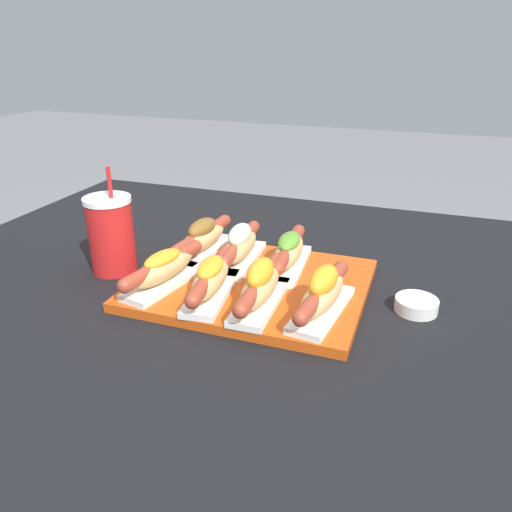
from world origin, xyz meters
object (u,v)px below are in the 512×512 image
sauce_bowl (416,304)px  drink_cup (111,234)px  hot_dog_3 (323,293)px  hot_dog_1 (211,278)px  hot_dog_0 (163,269)px  hot_dog_4 (203,238)px  hot_dog_5 (240,246)px  serving_tray (252,284)px  hot_dog_2 (260,286)px  hot_dog_6 (289,252)px

sauce_bowl → drink_cup: (-0.59, -0.03, 0.06)m
hot_dog_3 → hot_dog_1: bearing=-178.2°
hot_dog_0 → drink_cup: drink_cup is taller
hot_dog_4 → hot_dog_5: bearing=-9.2°
hot_dog_0 → sauce_bowl: size_ratio=2.96×
hot_dog_4 → hot_dog_5: size_ratio=1.00×
serving_tray → hot_dog_0: (-0.14, -0.07, 0.04)m
hot_dog_1 → drink_cup: (-0.24, 0.06, 0.03)m
serving_tray → hot_dog_5: hot_dog_5 is taller
hot_dog_1 → hot_dog_4: bearing=119.6°
drink_cup → hot_dog_2: bearing=-11.0°
hot_dog_0 → hot_dog_6: (0.19, 0.15, 0.00)m
hot_dog_3 → hot_dog_6: 0.18m
hot_dog_0 → hot_dog_1: 0.10m
hot_dog_2 → hot_dog_3: size_ratio=1.01×
hot_dog_1 → hot_dog_4: size_ratio=1.00×
serving_tray → hot_dog_4: hot_dog_4 is taller
hot_dog_0 → hot_dog_3: 0.29m
serving_tray → sauce_bowl: bearing=2.8°
hot_dog_3 → hot_dog_6: bearing=123.7°
hot_dog_0 → hot_dog_5: bearing=56.5°
hot_dog_5 → hot_dog_2: bearing=-57.7°
serving_tray → hot_dog_3: (0.15, -0.08, 0.04)m
hot_dog_0 → hot_dog_3: (0.29, -0.00, 0.00)m
hot_dog_0 → hot_dog_3: size_ratio=0.99×
hot_dog_4 → hot_dog_6: (0.19, -0.01, -0.00)m
hot_dog_0 → hot_dog_4: size_ratio=0.99×
hot_dog_2 → hot_dog_4: bearing=138.1°
serving_tray → hot_dog_2: bearing=-62.1°
serving_tray → drink_cup: size_ratio=1.96×
serving_tray → hot_dog_3: 0.17m
hot_dog_5 → hot_dog_0: bearing=-123.5°
hot_dog_6 → drink_cup: drink_cup is taller
hot_dog_1 → hot_dog_3: bearing=1.8°
sauce_bowl → serving_tray: bearing=-177.2°
hot_dog_1 → hot_dog_4: (-0.09, 0.16, 0.00)m
hot_dog_0 → hot_dog_1: size_ratio=0.99×
drink_cup → hot_dog_5: bearing=19.6°
serving_tray → hot_dog_0: 0.17m
hot_dog_6 → hot_dog_1: bearing=-121.2°
hot_dog_1 → hot_dog_5: hot_dog_5 is taller
sauce_bowl → drink_cup: drink_cup is taller
hot_dog_5 → drink_cup: bearing=-160.4°
hot_dog_1 → hot_dog_2: (0.09, -0.00, 0.00)m
hot_dog_0 → hot_dog_5: 0.17m
hot_dog_0 → hot_dog_6: size_ratio=0.99×
hot_dog_5 → sauce_bowl: hot_dog_5 is taller
serving_tray → hot_dog_1: (-0.05, -0.08, 0.04)m
hot_dog_5 → sauce_bowl: (0.35, -0.05, -0.04)m
serving_tray → hot_dog_6: 0.10m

